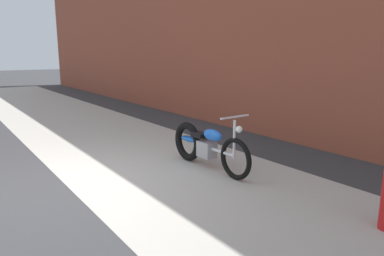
# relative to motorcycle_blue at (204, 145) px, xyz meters

# --- Properties ---
(ground_plane) EXTENTS (80.00, 80.00, 0.00)m
(ground_plane) POSITION_rel_motorcycle_blue_xyz_m (-0.36, -2.28, -0.40)
(ground_plane) COLOR #38383A
(sidewalk_slab) EXTENTS (36.00, 3.50, 0.01)m
(sidewalk_slab) POSITION_rel_motorcycle_blue_xyz_m (-0.36, -0.53, -0.40)
(sidewalk_slab) COLOR #B2ADA3
(sidewalk_slab) RESTS_ON ground
(brick_building_wall) EXTENTS (36.00, 0.50, 5.98)m
(brick_building_wall) POSITION_rel_motorcycle_blue_xyz_m (-0.36, 2.92, 2.59)
(brick_building_wall) COLOR brown
(brick_building_wall) RESTS_ON ground
(motorcycle_blue) EXTENTS (2.01, 0.58, 1.03)m
(motorcycle_blue) POSITION_rel_motorcycle_blue_xyz_m (0.00, 0.00, 0.00)
(motorcycle_blue) COLOR black
(motorcycle_blue) RESTS_ON ground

